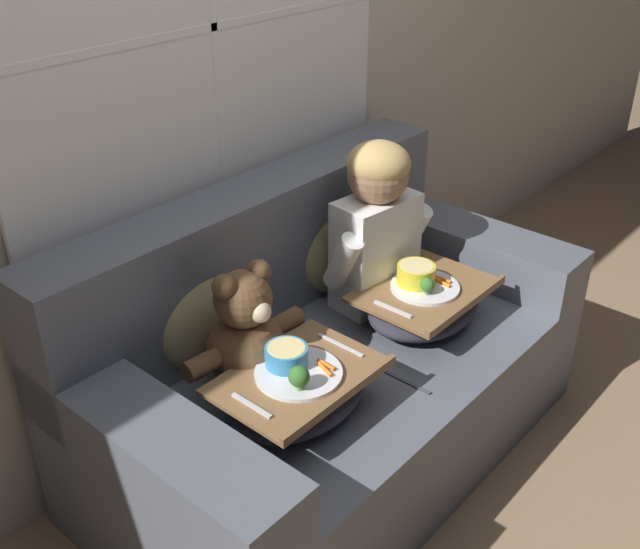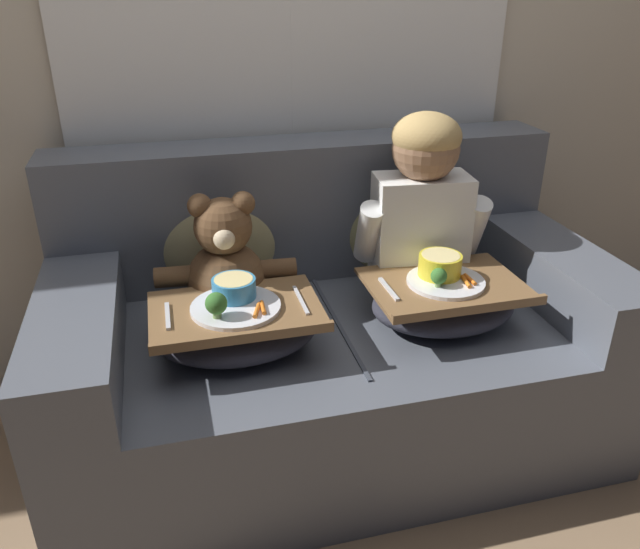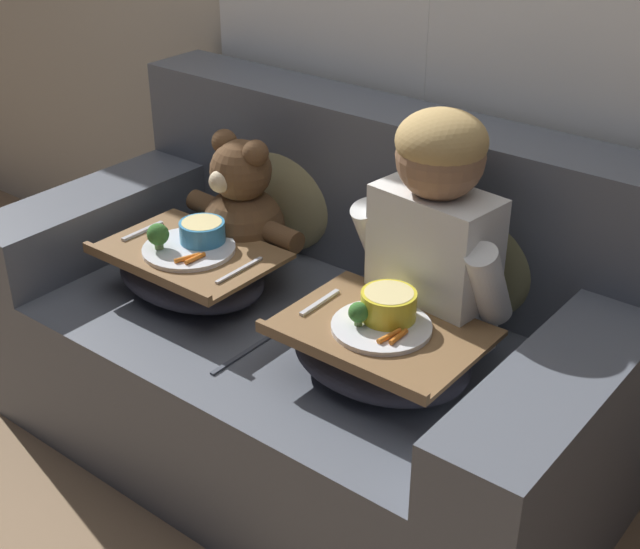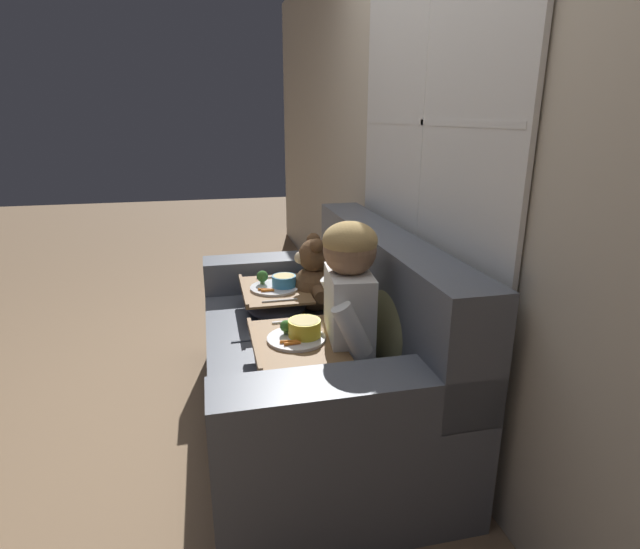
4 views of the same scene
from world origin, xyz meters
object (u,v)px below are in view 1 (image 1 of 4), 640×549
(throw_pillow_behind_teddy, at_px, (202,306))
(lap_tray_child, at_px, (423,303))
(throw_pillow_behind_child, at_px, (334,237))
(teddy_bear, at_px, (246,336))
(lap_tray_teddy, at_px, (299,391))
(couch, at_px, (322,368))
(child_figure, at_px, (377,218))

(throw_pillow_behind_teddy, height_order, lap_tray_child, throw_pillow_behind_teddy)
(throw_pillow_behind_child, height_order, teddy_bear, throw_pillow_behind_child)
(throw_pillow_behind_child, xyz_separation_m, lap_tray_teddy, (-0.63, -0.40, -0.12))
(throw_pillow_behind_child, xyz_separation_m, lap_tray_child, (-0.00, -0.40, -0.12))
(lap_tray_teddy, bearing_deg, teddy_bear, 90.01)
(teddy_bear, height_order, lap_tray_teddy, teddy_bear)
(couch, relative_size, teddy_bear, 3.93)
(lap_tray_teddy, bearing_deg, child_figure, 18.60)
(couch, bearing_deg, teddy_bear, 175.81)
(throw_pillow_behind_child, bearing_deg, child_figure, -90.04)
(throw_pillow_behind_child, xyz_separation_m, child_figure, (-0.00, -0.19, 0.13))
(lap_tray_child, bearing_deg, child_figure, 89.86)
(couch, bearing_deg, lap_tray_child, -30.41)
(couch, height_order, throw_pillow_behind_child, couch)
(couch, relative_size, lap_tray_child, 3.66)
(child_figure, distance_m, lap_tray_teddy, 0.71)
(child_figure, xyz_separation_m, lap_tray_teddy, (-0.63, -0.21, -0.25))
(throw_pillow_behind_child, relative_size, lap_tray_child, 0.91)
(throw_pillow_behind_teddy, relative_size, teddy_bear, 0.96)
(teddy_bear, bearing_deg, lap_tray_child, -18.24)
(throw_pillow_behind_child, distance_m, teddy_bear, 0.66)
(teddy_bear, distance_m, lap_tray_teddy, 0.23)
(lap_tray_child, bearing_deg, couch, 149.59)
(throw_pillow_behind_child, relative_size, child_figure, 0.71)
(couch, bearing_deg, throw_pillow_behind_child, 34.45)
(couch, distance_m, teddy_bear, 0.42)
(lap_tray_child, distance_m, lap_tray_teddy, 0.63)
(lap_tray_teddy, bearing_deg, lap_tray_child, 0.01)
(couch, xyz_separation_m, throw_pillow_behind_teddy, (-0.31, 0.22, 0.31))
(throw_pillow_behind_child, bearing_deg, lap_tray_child, -90.09)
(throw_pillow_behind_teddy, xyz_separation_m, teddy_bear, (-0.00, -0.19, -0.02))
(couch, xyz_separation_m, child_figure, (0.31, 0.03, 0.44))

